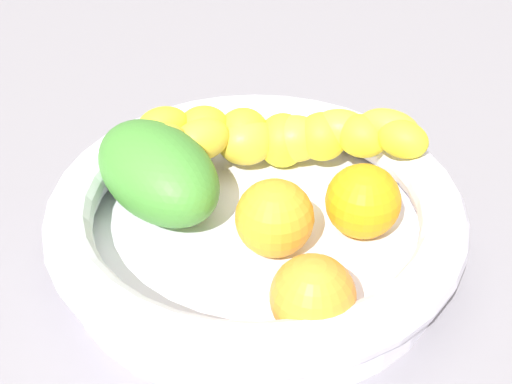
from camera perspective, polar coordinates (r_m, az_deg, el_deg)
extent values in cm
cube|color=gray|center=(51.66, 0.00, -6.11)|extent=(120.00, 120.00, 3.00)
cylinder|color=white|center=(49.88, 0.00, -3.85)|extent=(27.01, 27.01, 2.36)
torus|color=white|center=(48.09, 0.00, -1.28)|extent=(29.34, 29.34, 3.32)
ellipsoid|color=yellow|center=(52.40, 11.06, 5.40)|extent=(4.84, 3.05, 2.61)
ellipsoid|color=yellow|center=(53.48, 7.08, 5.21)|extent=(5.03, 3.82, 3.17)
ellipsoid|color=yellow|center=(54.05, 3.09, 4.52)|extent=(5.70, 5.23, 3.73)
ellipsoid|color=yellow|center=(53.54, -0.79, 4.24)|extent=(5.93, 5.75, 3.73)
ellipsoid|color=yellow|center=(51.97, -4.59, 4.38)|extent=(5.36, 5.58, 3.17)
ellipsoid|color=yellow|center=(49.92, -8.21, 4.03)|extent=(4.29, 5.28, 2.61)
ellipsoid|color=yellow|center=(51.57, 12.11, 4.36)|extent=(4.55, 3.66, 2.83)
ellipsoid|color=yellow|center=(52.77, 8.85, 4.64)|extent=(4.21, 3.57, 3.34)
ellipsoid|color=yellow|center=(53.71, 5.55, 4.64)|extent=(4.40, 4.25, 3.84)
ellipsoid|color=yellow|center=(54.39, 2.23, 4.34)|extent=(5.04, 5.27, 4.35)
ellipsoid|color=yellow|center=(54.04, -1.07, 5.04)|extent=(5.27, 5.19, 3.84)
ellipsoid|color=yellow|center=(53.44, -4.41, 5.44)|extent=(5.20, 5.03, 3.34)
ellipsoid|color=yellow|center=(52.58, -7.76, 5.56)|extent=(4.85, 4.83, 2.83)
sphere|color=orange|center=(47.61, 8.92, -0.77)|extent=(5.26, 5.26, 5.26)
sphere|color=orange|center=(40.38, 4.76, -8.73)|extent=(5.13, 5.13, 5.13)
sphere|color=orange|center=(45.54, 1.56, -2.18)|extent=(5.35, 5.35, 5.35)
ellipsoid|color=#448E33|center=(49.53, -8.23, 1.70)|extent=(13.80, 12.21, 6.31)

